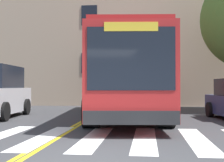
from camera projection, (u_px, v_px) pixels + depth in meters
The scene contains 6 objects.
crosswalk at pixel (119, 138), 8.19m from camera, with size 17.94×4.28×0.01m.
lane_line_yellow_inner at pixel (110, 105), 22.29m from camera, with size 0.12×36.00×0.01m, color gold.
lane_line_yellow_outer at pixel (112, 105), 22.28m from camera, with size 0.12×36.00×0.01m, color gold.
city_bus at pixel (125, 77), 13.89m from camera, with size 3.70×11.79×3.31m.
car_grey_behind_bus at pixel (130, 93), 23.75m from camera, with size 2.51×4.64×1.93m.
building_facade at pixel (96, 29), 24.91m from camera, with size 39.35×6.61×11.92m.
Camera 1 is at (1.15, -5.41, 1.37)m, focal length 50.00 mm.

